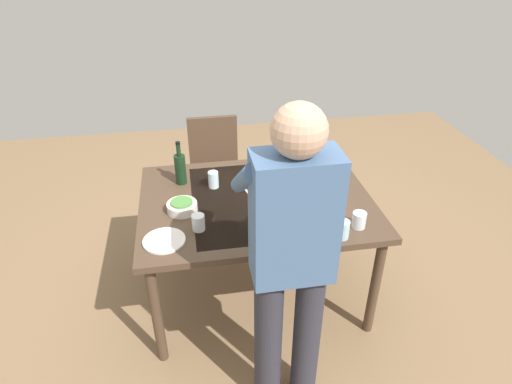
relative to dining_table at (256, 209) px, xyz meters
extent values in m
plane|color=#846647|center=(0.00, 0.00, -0.70)|extent=(6.00, 6.00, 0.00)
cube|color=#4C3828|center=(0.00, 0.00, 0.05)|extent=(1.43, 1.08, 0.04)
cube|color=#C6AD89|center=(0.00, 0.00, 0.07)|extent=(0.79, 0.92, 0.00)
cylinder|color=#4C3828|center=(-0.65, -0.47, -0.33)|extent=(0.06, 0.06, 0.73)
cylinder|color=#4C3828|center=(0.65, -0.47, -0.33)|extent=(0.06, 0.06, 0.73)
cylinder|color=#4C3828|center=(-0.65, 0.47, -0.33)|extent=(0.06, 0.06, 0.73)
cylinder|color=#4C3828|center=(0.65, 0.47, -0.33)|extent=(0.06, 0.06, 0.73)
cube|color=#352114|center=(0.18, -0.84, -0.25)|extent=(0.40, 0.40, 0.04)
cube|color=#4C3828|center=(0.18, -1.02, 0.00)|extent=(0.40, 0.04, 0.45)
cylinder|color=#4C3828|center=(0.01, -1.01, -0.47)|extent=(0.04, 0.04, 0.43)
cylinder|color=#4C3828|center=(0.35, -1.01, -0.47)|extent=(0.04, 0.04, 0.43)
cylinder|color=#4C3828|center=(0.01, -0.67, -0.47)|extent=(0.04, 0.04, 0.43)
cylinder|color=#4C3828|center=(0.35, -0.67, -0.47)|extent=(0.04, 0.04, 0.43)
cylinder|color=#2D2D38|center=(0.08, 0.82, -0.26)|extent=(0.14, 0.14, 0.88)
cylinder|color=#2D2D38|center=(-0.12, 0.82, -0.26)|extent=(0.14, 0.14, 0.88)
cube|color=#47668E|center=(-0.02, 0.82, 0.48)|extent=(0.36, 0.20, 0.60)
sphere|color=tan|center=(-0.02, 0.82, 0.88)|extent=(0.22, 0.22, 0.22)
cylinder|color=#47668E|center=(0.15, 0.58, 0.56)|extent=(0.08, 0.52, 0.40)
cylinder|color=#47668E|center=(-0.19, 0.58, 0.56)|extent=(0.08, 0.52, 0.40)
cylinder|color=black|center=(0.45, -0.28, 0.17)|extent=(0.07, 0.07, 0.20)
cylinder|color=black|center=(0.45, -0.28, 0.31)|extent=(0.03, 0.03, 0.08)
cylinder|color=black|center=(0.45, -0.28, 0.36)|extent=(0.03, 0.03, 0.02)
cylinder|color=white|center=(-0.09, 0.36, 0.08)|extent=(0.06, 0.06, 0.01)
cylinder|color=white|center=(-0.09, 0.36, 0.11)|extent=(0.01, 0.01, 0.07)
cone|color=white|center=(-0.09, 0.36, 0.19)|extent=(0.07, 0.07, 0.07)
cylinder|color=beige|center=(-0.09, 0.36, 0.16)|extent=(0.03, 0.03, 0.03)
cylinder|color=white|center=(-0.44, -0.40, 0.08)|extent=(0.06, 0.06, 0.01)
cylinder|color=white|center=(-0.44, -0.40, 0.11)|extent=(0.01, 0.01, 0.07)
cone|color=white|center=(-0.44, -0.40, 0.19)|extent=(0.07, 0.07, 0.07)
cylinder|color=maroon|center=(-0.44, -0.40, 0.16)|extent=(0.03, 0.03, 0.03)
cylinder|color=silver|center=(-0.52, 0.39, 0.12)|extent=(0.08, 0.08, 0.09)
cylinder|color=silver|center=(-0.39, 0.46, 0.13)|extent=(0.08, 0.08, 0.11)
cylinder|color=silver|center=(0.37, 0.26, 0.12)|extent=(0.07, 0.07, 0.09)
cylinder|color=silver|center=(0.25, -0.19, 0.13)|extent=(0.07, 0.07, 0.11)
cylinder|color=white|center=(-0.33, 0.21, 0.10)|extent=(0.30, 0.30, 0.05)
cylinder|color=#C6562D|center=(-0.33, 0.21, 0.12)|extent=(0.22, 0.22, 0.03)
cylinder|color=white|center=(0.46, 0.06, 0.10)|extent=(0.18, 0.18, 0.05)
cylinder|color=#4C843D|center=(0.46, 0.06, 0.12)|extent=(0.13, 0.13, 0.03)
cylinder|color=white|center=(0.56, 0.34, 0.08)|extent=(0.23, 0.23, 0.01)
cube|color=silver|center=(0.04, -0.08, 0.08)|extent=(0.05, 0.20, 0.00)
cube|color=silver|center=(-0.06, 0.11, 0.08)|extent=(0.04, 0.18, 0.00)
camera|label=1|loc=(0.39, 2.27, 1.54)|focal=30.72mm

